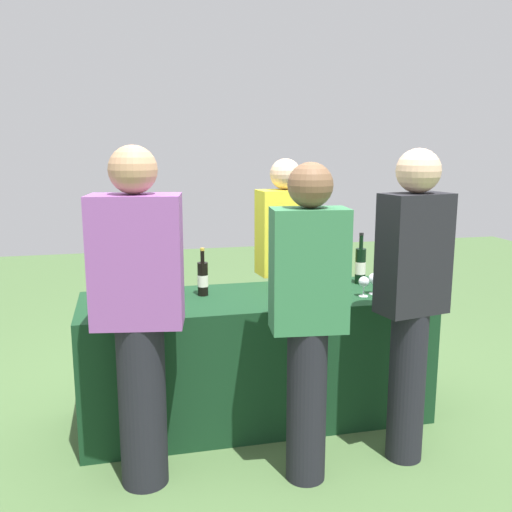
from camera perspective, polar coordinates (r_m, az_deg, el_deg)
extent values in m
plane|color=#476638|center=(3.77, 0.00, -15.72)|extent=(12.00, 12.00, 0.00)
cube|color=#14381E|center=(3.61, 0.00, -10.10)|extent=(2.12, 0.70, 0.79)
cylinder|color=black|center=(3.49, -8.21, -2.23)|extent=(0.07, 0.07, 0.23)
cylinder|color=black|center=(3.46, -8.27, 0.21)|extent=(0.03, 0.03, 0.08)
cylinder|color=black|center=(3.45, -8.30, 0.96)|extent=(0.03, 0.03, 0.02)
cylinder|color=silver|center=(3.49, -8.20, -2.41)|extent=(0.07, 0.07, 0.08)
cylinder|color=black|center=(3.50, -5.35, -2.31)|extent=(0.06, 0.06, 0.21)
cylinder|color=black|center=(3.47, -5.39, -0.06)|extent=(0.02, 0.02, 0.07)
cylinder|color=gold|center=(3.46, -5.41, 0.67)|extent=(0.03, 0.03, 0.02)
cylinder|color=silver|center=(3.50, -5.35, -2.47)|extent=(0.07, 0.07, 0.07)
cylinder|color=black|center=(3.59, 3.25, -1.78)|extent=(0.08, 0.08, 0.23)
cylinder|color=black|center=(3.55, 3.28, 0.69)|extent=(0.03, 0.03, 0.09)
cylinder|color=gold|center=(3.54, 3.28, 1.52)|extent=(0.03, 0.03, 0.02)
cylinder|color=silver|center=(3.59, 3.25, -1.96)|extent=(0.08, 0.08, 0.08)
cylinder|color=black|center=(3.75, 6.34, -1.34)|extent=(0.07, 0.07, 0.22)
cylinder|color=black|center=(3.72, 6.38, 0.91)|extent=(0.03, 0.03, 0.08)
cylinder|color=gold|center=(3.71, 6.40, 1.65)|extent=(0.03, 0.03, 0.02)
cylinder|color=silver|center=(3.75, 6.33, -1.50)|extent=(0.07, 0.07, 0.08)
cylinder|color=black|center=(3.84, 10.41, -1.00)|extent=(0.07, 0.07, 0.24)
cylinder|color=black|center=(3.81, 10.50, 1.39)|extent=(0.03, 0.03, 0.09)
cylinder|color=black|center=(3.80, 10.53, 2.18)|extent=(0.03, 0.03, 0.02)
cylinder|color=silver|center=(3.84, 10.41, -1.18)|extent=(0.07, 0.07, 0.08)
cylinder|color=silver|center=(3.29, -11.35, -5.15)|extent=(0.06, 0.06, 0.00)
cylinder|color=silver|center=(3.28, -11.38, -4.48)|extent=(0.01, 0.01, 0.08)
sphere|color=silver|center=(3.26, -11.43, -3.27)|extent=(0.07, 0.07, 0.07)
cylinder|color=silver|center=(3.49, 4.19, -4.02)|extent=(0.06, 0.06, 0.00)
cylinder|color=silver|center=(3.48, 4.20, -3.45)|extent=(0.01, 0.01, 0.07)
sphere|color=silver|center=(3.46, 4.21, -2.38)|extent=(0.07, 0.07, 0.07)
sphere|color=#590C19|center=(3.47, 4.21, -2.58)|extent=(0.04, 0.04, 0.04)
cylinder|color=silver|center=(3.54, 10.70, -3.97)|extent=(0.06, 0.06, 0.00)
cylinder|color=silver|center=(3.53, 10.72, -3.47)|extent=(0.01, 0.01, 0.06)
sphere|color=silver|center=(3.52, 10.75, -2.54)|extent=(0.06, 0.06, 0.06)
cylinder|color=silver|center=(3.61, 11.70, -3.73)|extent=(0.06, 0.06, 0.00)
cylinder|color=silver|center=(3.60, 11.72, -3.23)|extent=(0.01, 0.01, 0.06)
sphere|color=silver|center=(3.58, 11.76, -2.25)|extent=(0.07, 0.07, 0.07)
sphere|color=#590C19|center=(3.59, 11.75, -2.44)|extent=(0.04, 0.04, 0.04)
cylinder|color=silver|center=(3.41, -11.47, -2.91)|extent=(0.23, 0.23, 0.20)
cylinder|color=black|center=(4.18, 2.81, -7.08)|extent=(0.21, 0.21, 0.80)
cube|color=yellow|center=(4.02, 2.91, 2.40)|extent=(0.40, 0.25, 0.60)
sphere|color=#D8AD8C|center=(3.98, 2.97, 8.20)|extent=(0.22, 0.22, 0.22)
cylinder|color=black|center=(3.00, -11.29, -14.43)|extent=(0.24, 0.24, 0.84)
cube|color=#8C4C99|center=(2.76, -11.87, -0.49)|extent=(0.46, 0.30, 0.63)
sphere|color=tan|center=(2.71, -12.24, 8.45)|extent=(0.23, 0.23, 0.23)
cylinder|color=black|center=(3.00, 5.07, -14.66)|extent=(0.20, 0.20, 0.80)
cube|color=#337247|center=(2.77, 5.32, -1.42)|extent=(0.39, 0.24, 0.60)
sphere|color=brown|center=(2.71, 5.48, 7.09)|extent=(0.22, 0.22, 0.22)
cylinder|color=black|center=(3.26, 14.86, -12.50)|extent=(0.20, 0.20, 0.83)
cube|color=black|center=(3.05, 15.54, 0.20)|extent=(0.39, 0.26, 0.63)
sphere|color=#D8AD8C|center=(3.00, 15.97, 8.21)|extent=(0.23, 0.23, 0.23)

